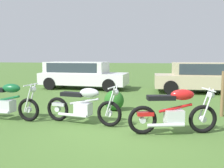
% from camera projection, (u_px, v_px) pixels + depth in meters
% --- Properties ---
extents(ground_plane, '(120.00, 120.00, 0.00)m').
position_uv_depth(ground_plane, '(122.00, 130.00, 5.63)').
color(ground_plane, '#476B2D').
extents(motorcycle_green, '(2.01, 0.64, 1.02)m').
position_uv_depth(motorcycle_green, '(6.00, 102.00, 6.52)').
color(motorcycle_green, black).
rests_on(motorcycle_green, ground).
extents(motorcycle_silver, '(2.10, 0.69, 1.02)m').
position_uv_depth(motorcycle_silver, '(83.00, 105.00, 6.13)').
color(motorcycle_silver, black).
rests_on(motorcycle_silver, ground).
extents(motorcycle_red, '(1.96, 0.86, 1.02)m').
position_uv_depth(motorcycle_red, '(174.00, 112.00, 5.33)').
color(motorcycle_red, black).
rests_on(motorcycle_red, ground).
extents(car_white, '(4.65, 2.02, 1.43)m').
position_uv_depth(car_white, '(80.00, 73.00, 12.89)').
color(car_white, silver).
rests_on(car_white, ground).
extents(car_beige, '(4.57, 2.02, 1.43)m').
position_uv_depth(car_beige, '(202.00, 76.00, 11.43)').
color(car_beige, '#BCAD8C').
rests_on(car_beige, ground).
extents(fence_post_wooden, '(0.10, 0.10, 1.30)m').
position_uv_depth(fence_post_wooden, '(223.00, 94.00, 6.88)').
color(fence_post_wooden, brown).
rests_on(fence_post_wooden, ground).
extents(shrub_low, '(0.62, 0.55, 0.65)m').
position_uv_depth(shrub_low, '(114.00, 100.00, 7.67)').
color(shrub_low, '#235E1E').
rests_on(shrub_low, ground).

